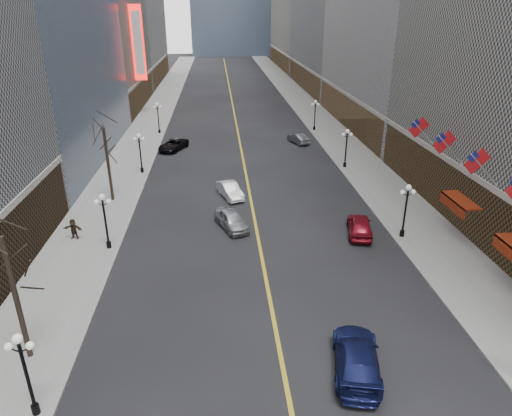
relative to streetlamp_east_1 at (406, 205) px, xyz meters
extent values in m
cube|color=gray|center=(2.20, 40.00, -2.83)|extent=(6.00, 230.00, 0.15)
cube|color=gray|center=(-25.80, 40.00, -2.83)|extent=(6.00, 230.00, 0.15)
cube|color=gold|center=(-11.80, 50.00, -2.89)|extent=(0.25, 200.00, 0.02)
cube|color=#463A2E|center=(6.60, -1.00, -0.30)|extent=(2.80, 41.00, 5.00)
cube|color=#463A2E|center=(6.60, 38.00, -0.30)|extent=(2.80, 35.00, 5.00)
cube|color=#463A2E|center=(6.60, 76.00, -0.30)|extent=(2.80, 39.00, 5.00)
cube|color=#463A2E|center=(6.60, 119.00, -0.30)|extent=(2.80, 45.00, 5.00)
cube|color=#463A2E|center=(-30.20, 57.00, -0.30)|extent=(2.80, 29.00, 5.00)
cube|color=#463A2E|center=(-30.20, 91.00, -0.30)|extent=(2.80, 37.00, 5.00)
cylinder|color=black|center=(0.00, 0.00, -2.50)|extent=(0.36, 0.36, 0.50)
cylinder|color=black|center=(0.00, 0.00, -0.75)|extent=(0.16, 0.16, 4.00)
sphere|color=white|center=(0.00, 0.00, 1.55)|extent=(0.44, 0.44, 0.44)
sphere|color=white|center=(-0.45, 0.00, 1.15)|extent=(0.36, 0.36, 0.36)
sphere|color=white|center=(0.45, 0.00, 1.15)|extent=(0.36, 0.36, 0.36)
cylinder|color=black|center=(0.00, 18.00, -2.50)|extent=(0.36, 0.36, 0.50)
cylinder|color=black|center=(0.00, 18.00, -0.75)|extent=(0.16, 0.16, 4.00)
sphere|color=white|center=(0.00, 18.00, 1.55)|extent=(0.44, 0.44, 0.44)
sphere|color=white|center=(-0.45, 18.00, 1.15)|extent=(0.36, 0.36, 0.36)
sphere|color=white|center=(0.45, 18.00, 1.15)|extent=(0.36, 0.36, 0.36)
cylinder|color=black|center=(0.00, 36.00, -2.50)|extent=(0.36, 0.36, 0.50)
cylinder|color=black|center=(0.00, 36.00, -0.75)|extent=(0.16, 0.16, 4.00)
sphere|color=white|center=(0.00, 36.00, 1.55)|extent=(0.44, 0.44, 0.44)
sphere|color=white|center=(-0.45, 36.00, 1.15)|extent=(0.36, 0.36, 0.36)
sphere|color=white|center=(0.45, 36.00, 1.15)|extent=(0.36, 0.36, 0.36)
cylinder|color=black|center=(-23.60, -16.00, -2.50)|extent=(0.36, 0.36, 0.50)
cylinder|color=black|center=(-23.60, -16.00, -0.75)|extent=(0.16, 0.16, 4.00)
sphere|color=white|center=(-23.60, -16.00, 1.55)|extent=(0.44, 0.44, 0.44)
sphere|color=white|center=(-24.05, -16.00, 1.15)|extent=(0.36, 0.36, 0.36)
sphere|color=white|center=(-23.15, -16.00, 1.15)|extent=(0.36, 0.36, 0.36)
cylinder|color=black|center=(-23.60, 0.00, -2.50)|extent=(0.36, 0.36, 0.50)
cylinder|color=black|center=(-23.60, 0.00, -0.75)|extent=(0.16, 0.16, 4.00)
sphere|color=white|center=(-23.60, 0.00, 1.55)|extent=(0.44, 0.44, 0.44)
sphere|color=white|center=(-24.05, 0.00, 1.15)|extent=(0.36, 0.36, 0.36)
sphere|color=white|center=(-23.15, 0.00, 1.15)|extent=(0.36, 0.36, 0.36)
cylinder|color=black|center=(-23.60, 18.00, -2.50)|extent=(0.36, 0.36, 0.50)
cylinder|color=black|center=(-23.60, 18.00, -0.75)|extent=(0.16, 0.16, 4.00)
sphere|color=white|center=(-23.60, 18.00, 1.55)|extent=(0.44, 0.44, 0.44)
sphere|color=white|center=(-24.05, 18.00, 1.15)|extent=(0.36, 0.36, 0.36)
sphere|color=white|center=(-23.15, 18.00, 1.15)|extent=(0.36, 0.36, 0.36)
cylinder|color=black|center=(-23.60, 36.00, -2.50)|extent=(0.36, 0.36, 0.50)
cylinder|color=black|center=(-23.60, 36.00, -0.75)|extent=(0.16, 0.16, 4.00)
sphere|color=white|center=(-23.60, 36.00, 1.55)|extent=(0.44, 0.44, 0.44)
sphere|color=white|center=(-24.05, 36.00, 1.15)|extent=(0.36, 0.36, 0.36)
sphere|color=white|center=(-23.15, 36.00, 1.15)|extent=(0.36, 0.36, 0.36)
cylinder|color=#B2B2B7|center=(4.00, -3.00, 3.90)|extent=(2.49, 0.12, 2.49)
cube|color=red|center=(3.35, -3.00, 4.55)|extent=(1.94, 0.04, 1.94)
cube|color=navy|center=(3.00, -3.00, 4.90)|extent=(0.88, 0.06, 0.88)
cylinder|color=#B2B2B7|center=(4.00, 2.00, 3.90)|extent=(2.49, 0.12, 2.49)
cube|color=red|center=(3.35, 2.00, 4.55)|extent=(1.94, 0.04, 1.94)
cube|color=navy|center=(3.00, 2.00, 4.90)|extent=(0.88, 0.06, 0.88)
cylinder|color=#B2B2B7|center=(4.00, 7.00, 3.90)|extent=(2.49, 0.12, 2.49)
cube|color=red|center=(3.35, 7.00, 4.55)|extent=(1.94, 0.04, 1.94)
cube|color=navy|center=(3.00, 7.00, 4.90)|extent=(0.88, 0.06, 0.88)
cube|color=maroon|center=(3.85, -8.00, -0.10)|extent=(0.10, 4.00, 0.90)
cube|color=maroon|center=(4.50, 0.00, 0.30)|extent=(1.40, 4.00, 0.15)
cube|color=maroon|center=(3.85, 0.00, -0.10)|extent=(0.10, 4.00, 0.90)
cube|color=red|center=(-27.70, 50.00, 9.10)|extent=(2.00, 0.50, 12.00)
cube|color=white|center=(-27.65, 50.00, 9.10)|extent=(1.40, 0.55, 10.00)
cylinder|color=#2D231C|center=(-25.30, -12.00, 0.85)|extent=(0.28, 0.28, 7.20)
cylinder|color=#2D231C|center=(-25.30, 10.00, 0.85)|extent=(0.28, 0.28, 7.20)
imported|color=#9B9FA2|center=(-13.89, 3.00, -2.14)|extent=(3.27, 4.83, 1.53)
imported|color=silver|center=(-13.80, 10.05, -2.18)|extent=(2.82, 4.63, 1.44)
imported|color=black|center=(-20.80, 27.21, -2.19)|extent=(4.26, 5.66, 1.43)
imported|color=#141A4D|center=(-8.04, -14.38, -2.08)|extent=(3.45, 6.03, 1.64)
imported|color=maroon|center=(-3.32, 0.91, -2.10)|extent=(2.84, 5.00, 1.60)
imported|color=#4B5053|center=(-3.69, 29.14, -2.23)|extent=(2.77, 4.33, 1.35)
imported|color=#2E2219|center=(-26.71, 1.83, -1.89)|extent=(1.65, 0.82, 1.71)
camera|label=1|loc=(-14.77, -32.31, 14.43)|focal=32.00mm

